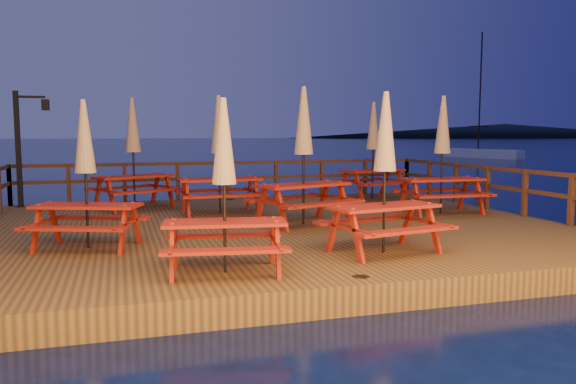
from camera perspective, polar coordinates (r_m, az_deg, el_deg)
name	(u,v)px	position (r m, az deg, el deg)	size (l,w,h in m)	color
ground	(272,242)	(12.01, -1.69, -5.14)	(500.00, 500.00, 0.00)	black
deck	(271,233)	(11.97, -1.69, -4.20)	(12.00, 10.00, 0.40)	#4A3317
deck_piles	(272,256)	(12.07, -1.68, -6.53)	(11.44, 9.44, 1.40)	#3B2212
railing	(252,181)	(13.55, -3.67, 1.10)	(11.80, 9.75, 1.10)	#3B2212
lamp_post	(24,138)	(16.09, -25.21, 4.99)	(0.85, 0.18, 3.00)	black
headland_right	(505,131)	(306.00, 21.22, 5.82)	(230.40, 86.40, 7.00)	black
sailboat	(482,154)	(55.68, 19.08, 3.69)	(3.83, 8.01, 11.87)	silver
picnic_table_0	(373,149)	(16.64, 8.63, 4.37)	(2.34, 2.10, 2.82)	maroon
picnic_table_1	(224,183)	(7.68, -6.50, 0.91)	(1.87, 1.62, 2.39)	maroon
picnic_table_2	(304,154)	(11.74, 1.59, 3.92)	(2.45, 2.23, 2.87)	maroon
picnic_table_3	(385,170)	(9.05, 9.80, 2.21)	(2.04, 1.79, 2.57)	maroon
picnic_table_4	(442,153)	(13.90, 15.39, 3.87)	(2.03, 1.69, 2.80)	maroon
picnic_table_5	(133,151)	(14.79, -15.45, 3.99)	(2.48, 2.33, 2.80)	maroon
picnic_table_6	(86,172)	(9.84, -19.87, 1.93)	(2.11, 1.93, 2.46)	maroon
picnic_table_7	(219,153)	(13.47, -7.00, 4.00)	(2.00, 1.66, 2.81)	maroon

